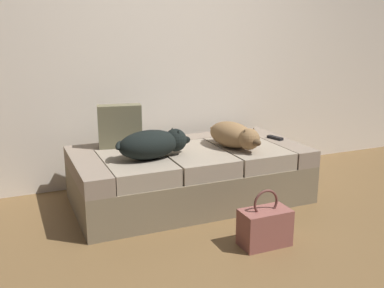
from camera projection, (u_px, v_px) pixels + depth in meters
ground_plane at (260, 262)px, 2.67m from camera, size 10.00×10.00×0.00m
back_wall at (159, 22)px, 3.88m from camera, size 6.40×0.10×2.80m
couch at (190, 175)px, 3.58m from camera, size 1.82×0.93×0.43m
dog_dark at (153, 144)px, 3.26m from camera, size 0.62×0.32×0.21m
dog_tan at (234, 135)px, 3.53m from camera, size 0.34×0.58×0.20m
tv_remote at (275, 138)px, 3.82m from camera, size 0.08×0.16×0.02m
throw_pillow at (120, 126)px, 3.54m from camera, size 0.36×0.18×0.34m
handbag at (265, 227)px, 2.85m from camera, size 0.32×0.18×0.38m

